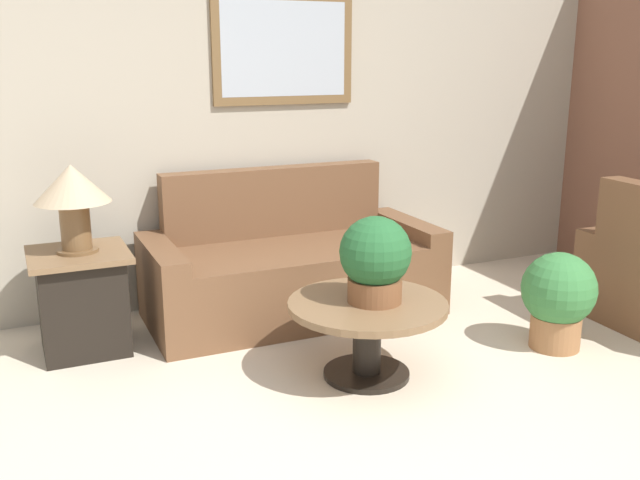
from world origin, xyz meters
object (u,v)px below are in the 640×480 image
at_px(couch_main, 291,269).
at_px(coffee_table, 367,322).
at_px(potted_plant_floor, 558,297).
at_px(table_lamp, 72,192).
at_px(side_table, 82,300).
at_px(potted_plant_on_table, 375,258).

relative_size(couch_main, coffee_table, 2.24).
bearing_deg(coffee_table, couch_main, 90.22).
relative_size(couch_main, potted_plant_floor, 3.28).
bearing_deg(table_lamp, couch_main, 3.49).
xyz_separation_m(table_lamp, potted_plant_floor, (2.68, -1.16, -0.66)).
bearing_deg(potted_plant_floor, couch_main, 135.36).
distance_m(side_table, table_lamp, 0.67).
distance_m(couch_main, side_table, 1.41).
xyz_separation_m(couch_main, coffee_table, (0.00, -1.13, 0.01)).
distance_m(coffee_table, potted_plant_floor, 1.27).
xyz_separation_m(coffee_table, potted_plant_floor, (1.26, -0.12, 0.01)).
bearing_deg(potted_plant_on_table, side_table, 143.88).
relative_size(coffee_table, potted_plant_on_table, 1.85).
distance_m(couch_main, potted_plant_on_table, 1.21).
relative_size(table_lamp, potted_plant_floor, 0.86).
relative_size(table_lamp, potted_plant_on_table, 1.09).
bearing_deg(couch_main, potted_plant_on_table, -87.96).
distance_m(coffee_table, potted_plant_on_table, 0.37).
relative_size(side_table, table_lamp, 1.19).
height_order(coffee_table, side_table, side_table).
relative_size(couch_main, side_table, 3.18).
bearing_deg(table_lamp, coffee_table, -36.53).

